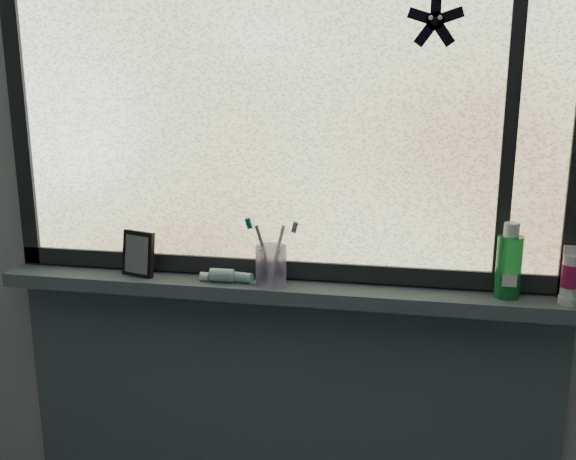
% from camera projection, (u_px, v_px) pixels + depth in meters
% --- Properties ---
extents(wall_back, '(3.00, 0.01, 2.50)m').
position_uv_depth(wall_back, '(281.00, 198.00, 1.82)').
color(wall_back, '#9EA3A8').
rests_on(wall_back, ground).
extents(windowsill, '(1.62, 0.14, 0.04)m').
position_uv_depth(windowsill, '(276.00, 290.00, 1.80)').
color(windowsill, '#46535E').
rests_on(windowsill, wall_back).
extents(sill_apron, '(1.62, 0.02, 0.98)m').
position_uv_depth(sill_apron, '(281.00, 440.00, 1.98)').
color(sill_apron, '#46535E').
rests_on(sill_apron, floor).
extents(window_pane, '(1.50, 0.01, 1.00)m').
position_uv_depth(window_pane, '(279.00, 97.00, 1.73)').
color(window_pane, silver).
rests_on(window_pane, wall_back).
extents(frame_bottom, '(1.60, 0.03, 0.05)m').
position_uv_depth(frame_bottom, '(280.00, 268.00, 1.84)').
color(frame_bottom, black).
rests_on(frame_bottom, windowsill).
extents(frame_left, '(0.05, 0.03, 1.10)m').
position_uv_depth(frame_left, '(19.00, 96.00, 1.87)').
color(frame_left, black).
rests_on(frame_left, wall_back).
extents(frame_mullion, '(0.03, 0.03, 1.00)m').
position_uv_depth(frame_mullion, '(512.00, 99.00, 1.61)').
color(frame_mullion, black).
rests_on(frame_mullion, wall_back).
extents(starfish_sticker, '(0.15, 0.02, 0.15)m').
position_uv_depth(starfish_sticker, '(435.00, 21.00, 1.60)').
color(starfish_sticker, black).
rests_on(starfish_sticker, window_pane).
extents(vanity_mirror, '(0.12, 0.08, 0.13)m').
position_uv_depth(vanity_mirror, '(138.00, 254.00, 1.85)').
color(vanity_mirror, black).
rests_on(vanity_mirror, windowsill).
extents(toothpaste_tube, '(0.22, 0.05, 0.04)m').
position_uv_depth(toothpaste_tube, '(230.00, 276.00, 1.80)').
color(toothpaste_tube, silver).
rests_on(toothpaste_tube, windowsill).
extents(toothbrush_cup, '(0.10, 0.10, 0.11)m').
position_uv_depth(toothbrush_cup, '(271.00, 266.00, 1.77)').
color(toothbrush_cup, '#9B8EBB').
rests_on(toothbrush_cup, windowsill).
extents(toothbrush_lying, '(0.21, 0.03, 0.01)m').
position_uv_depth(toothbrush_lying, '(239.00, 278.00, 1.82)').
color(toothbrush_lying, '#0B6B68').
rests_on(toothbrush_lying, windowsill).
extents(mouthwash_bottle, '(0.07, 0.07, 0.17)m').
position_uv_depth(mouthwash_bottle, '(509.00, 260.00, 1.67)').
color(mouthwash_bottle, green).
rests_on(mouthwash_bottle, windowsill).
extents(cream_tube, '(0.05, 0.05, 0.11)m').
position_uv_depth(cream_tube, '(571.00, 273.00, 1.62)').
color(cream_tube, silver).
rests_on(cream_tube, windowsill).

